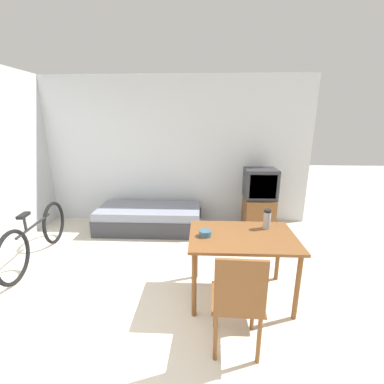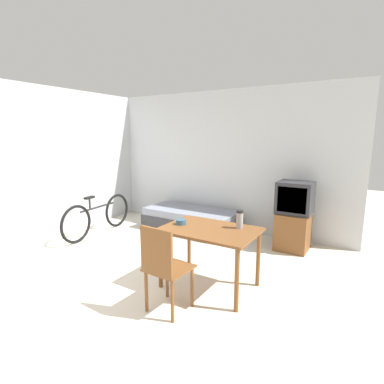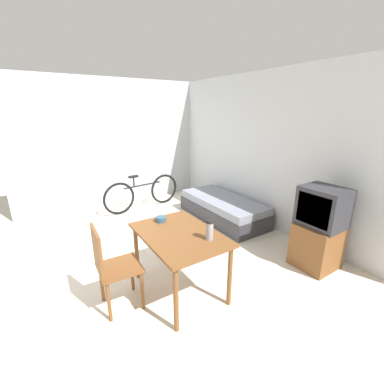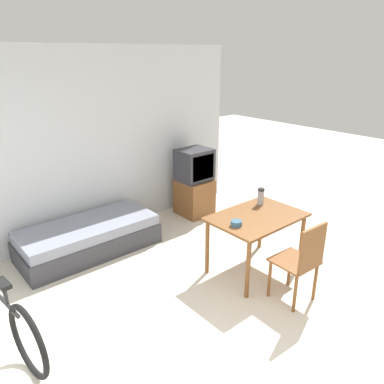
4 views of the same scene
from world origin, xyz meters
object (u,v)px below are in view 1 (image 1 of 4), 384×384
(dining_table, at_px, (242,243))
(mate_bowl, at_px, (205,233))
(thermos_flask, at_px, (267,218))
(bicycle, at_px, (36,237))
(daybed, at_px, (150,218))
(wooden_chair, at_px, (238,299))
(tv, at_px, (259,201))

(dining_table, bearing_deg, mate_bowl, -175.41)
(dining_table, distance_m, thermos_flask, 0.42)
(bicycle, relative_size, thermos_flask, 7.86)
(bicycle, bearing_deg, mate_bowl, -16.68)
(thermos_flask, bearing_deg, daybed, 136.80)
(daybed, relative_size, thermos_flask, 8.31)
(mate_bowl, bearing_deg, dining_table, 4.59)
(dining_table, height_order, wooden_chair, wooden_chair)
(daybed, height_order, wooden_chair, wooden_chair)
(daybed, xyz_separation_m, mate_bowl, (0.98, -1.80, 0.57))
(bicycle, distance_m, thermos_flask, 3.13)
(dining_table, xyz_separation_m, thermos_flask, (0.30, 0.20, 0.22))
(thermos_flask, bearing_deg, dining_table, -146.16)
(daybed, relative_size, bicycle, 1.06)
(daybed, height_order, mate_bowl, mate_bowl)
(daybed, distance_m, dining_table, 2.29)
(daybed, height_order, bicycle, bicycle)
(dining_table, height_order, bicycle, bicycle)
(tv, height_order, wooden_chair, tv)
(dining_table, bearing_deg, wooden_chair, -100.07)
(bicycle, bearing_deg, daybed, 38.54)
(dining_table, bearing_deg, daybed, 127.83)
(bicycle, xyz_separation_m, thermos_flask, (3.05, -0.47, 0.52))
(dining_table, height_order, mate_bowl, mate_bowl)
(thermos_flask, bearing_deg, mate_bowl, -161.54)
(bicycle, xyz_separation_m, mate_bowl, (2.36, -0.71, 0.43))
(dining_table, relative_size, bicycle, 0.64)
(daybed, bearing_deg, wooden_chair, -63.80)
(bicycle, distance_m, mate_bowl, 2.50)
(wooden_chair, xyz_separation_m, thermos_flask, (0.43, 0.95, 0.33))
(wooden_chair, relative_size, mate_bowl, 7.47)
(wooden_chair, bearing_deg, bicycle, 151.42)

